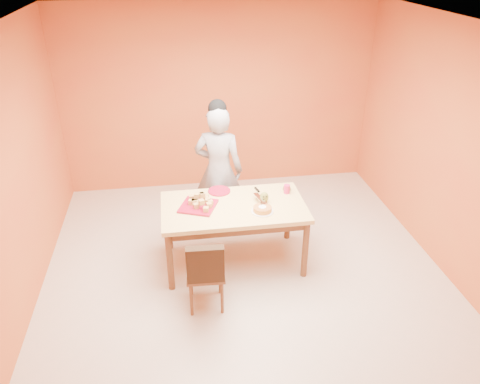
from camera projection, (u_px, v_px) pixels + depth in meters
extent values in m
plane|color=beige|center=(247.00, 282.00, 5.21)|extent=(5.00, 5.00, 0.00)
plane|color=silver|center=(250.00, 29.00, 3.94)|extent=(5.00, 5.00, 0.00)
plane|color=#C7692E|center=(219.00, 98.00, 6.75)|extent=(4.50, 0.00, 4.50)
plane|color=#C7692E|center=(6.00, 189.00, 4.27)|extent=(0.00, 5.00, 5.00)
plane|color=#C7692E|center=(460.00, 158.00, 4.88)|extent=(0.00, 5.00, 5.00)
cube|color=#EDC67C|center=(234.00, 207.00, 5.21)|extent=(1.60, 0.90, 0.05)
cube|color=brown|center=(234.00, 213.00, 5.24)|extent=(1.48, 0.78, 0.10)
cylinder|color=brown|center=(170.00, 262.00, 4.95)|extent=(0.07, 0.07, 0.71)
cylinder|color=brown|center=(168.00, 223.00, 5.63)|extent=(0.07, 0.07, 0.71)
cylinder|color=brown|center=(305.00, 249.00, 5.15)|extent=(0.07, 0.07, 0.71)
cylinder|color=brown|center=(288.00, 214.00, 5.83)|extent=(0.07, 0.07, 0.71)
imported|color=#9C9C9E|center=(219.00, 170.00, 5.83)|extent=(0.70, 0.56, 1.66)
cube|color=maroon|center=(198.00, 206.00, 5.16)|extent=(0.48, 0.48, 0.02)
cylinder|color=maroon|center=(219.00, 191.00, 5.48)|extent=(0.31, 0.31, 0.02)
cylinder|color=white|center=(262.00, 211.00, 5.07)|extent=(0.28, 0.28, 0.01)
cylinder|color=orange|center=(262.00, 209.00, 5.06)|extent=(0.23, 0.23, 0.05)
cube|color=silver|center=(260.00, 198.00, 5.20)|extent=(0.12, 0.28, 0.01)
ellipsoid|color=olive|center=(264.00, 197.00, 5.24)|extent=(0.12, 0.11, 0.12)
cylinder|color=#C81E5C|center=(287.00, 189.00, 5.43)|extent=(0.09, 0.09, 0.10)
cylinder|color=#37210F|center=(287.00, 189.00, 5.52)|extent=(0.11, 0.11, 0.03)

